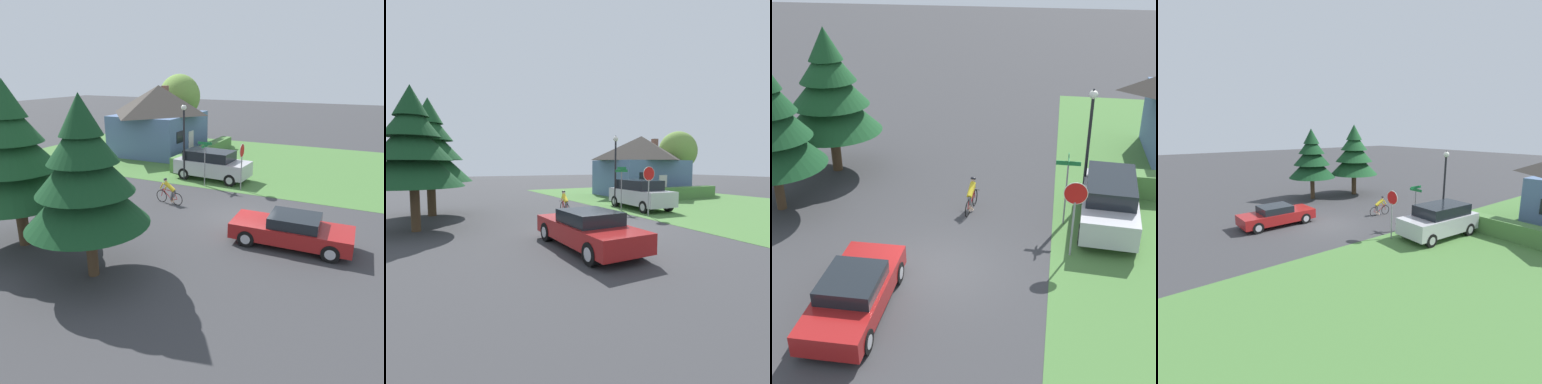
# 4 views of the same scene
# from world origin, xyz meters

# --- Properties ---
(ground_plane) EXTENTS (140.00, 140.00, 0.00)m
(ground_plane) POSITION_xyz_m (0.00, 0.00, 0.00)
(ground_plane) COLOR #38383A
(sedan_left_lane) EXTENTS (2.01, 4.79, 1.32)m
(sedan_left_lane) POSITION_xyz_m (-1.92, -2.56, 0.65)
(sedan_left_lane) COLOR maroon
(sedan_left_lane) RESTS_ON ground
(cyclist) EXTENTS (0.44, 1.69, 1.39)m
(cyclist) POSITION_xyz_m (0.39, 4.34, 0.67)
(cyclist) COLOR black
(cyclist) RESTS_ON ground
(parked_suv_right) EXTENTS (2.29, 4.89, 1.89)m
(parked_suv_right) POSITION_xyz_m (5.70, 4.12, 0.98)
(parked_suv_right) COLOR #B7B7BC
(parked_suv_right) RESTS_ON ground
(stop_sign) EXTENTS (0.80, 0.07, 2.78)m
(stop_sign) POSITION_xyz_m (4.31, 1.66, 2.00)
(stop_sign) COLOR gray
(stop_sign) RESTS_ON ground
(street_lamp) EXTENTS (0.34, 0.34, 4.86)m
(street_lamp) POSITION_xyz_m (4.80, 5.67, 3.22)
(street_lamp) COLOR black
(street_lamp) RESTS_ON ground
(street_name_sign) EXTENTS (0.90, 0.90, 2.75)m
(street_name_sign) POSITION_xyz_m (4.05, 3.90, 1.90)
(street_name_sign) COLOR gray
(street_name_sign) RESTS_ON ground
(conifer_tall_near) EXTENTS (4.10, 4.10, 6.20)m
(conifer_tall_near) POSITION_xyz_m (-7.22, 3.17, 3.57)
(conifer_tall_near) COLOR #4C3823
(conifer_tall_near) RESTS_ON ground
(conifer_tall_far) EXTENTS (4.44, 4.44, 6.56)m
(conifer_tall_far) POSITION_xyz_m (-6.50, 7.31, 3.72)
(conifer_tall_far) COLOR #4C3823
(conifer_tall_far) RESTS_ON ground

